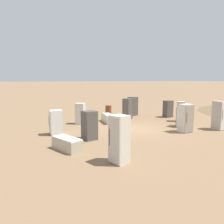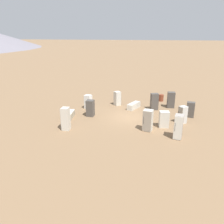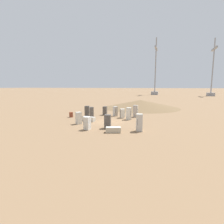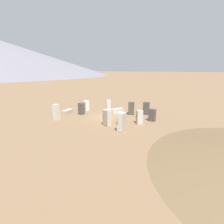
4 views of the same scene
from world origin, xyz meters
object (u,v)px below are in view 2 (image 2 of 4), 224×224
(discarded_fridge_6, at_px, (88,102))
(discarded_fridge_5, at_px, (90,108))
(discarded_fridge_2, at_px, (148,120))
(discarded_fridge_3, at_px, (183,115))
(discarded_fridge_0, at_px, (154,102))
(discarded_fridge_8, at_px, (117,98))
(discarded_fridge_9, at_px, (70,115))
(discarded_fridge_4, at_px, (171,100))
(rusty_barrel, at_px, (161,98))
(discarded_fridge_7, at_px, (164,119))
(discarded_fridge_12, at_px, (190,110))
(discarded_fridge_11, at_px, (178,127))
(discarded_fridge_1, at_px, (134,106))
(discarded_fridge_10, at_px, (66,119))

(discarded_fridge_6, bearing_deg, discarded_fridge_5, -142.27)
(discarded_fridge_2, xyz_separation_m, discarded_fridge_3, (-2.45, -2.85, -0.10))
(discarded_fridge_0, distance_m, discarded_fridge_6, 7.13)
(discarded_fridge_8, relative_size, discarded_fridge_9, 0.90)
(discarded_fridge_3, distance_m, discarded_fridge_9, 10.58)
(discarded_fridge_4, xyz_separation_m, rusty_barrel, (1.48, -2.12, -0.47))
(discarded_fridge_6, relative_size, discarded_fridge_7, 1.05)
(discarded_fridge_5, height_order, discarded_fridge_9, discarded_fridge_5)
(discarded_fridge_4, relative_size, discarded_fridge_12, 1.16)
(discarded_fridge_8, bearing_deg, discarded_fridge_5, -66.39)
(discarded_fridge_2, distance_m, discarded_fridge_8, 7.56)
(discarded_fridge_9, bearing_deg, discarded_fridge_5, -161.88)
(discarded_fridge_0, bearing_deg, discarded_fridge_6, 169.88)
(discarded_fridge_4, bearing_deg, discarded_fridge_11, -93.47)
(discarded_fridge_1, xyz_separation_m, discarded_fridge_11, (-5.42, 5.72, 0.63))
(discarded_fridge_1, xyz_separation_m, discarded_fridge_4, (-3.61, -2.02, 0.55))
(discarded_fridge_0, xyz_separation_m, discarded_fridge_8, (4.23, 0.07, -0.09))
(discarded_fridge_10, xyz_separation_m, discarded_fridge_12, (-9.30, -7.44, -0.22))
(discarded_fridge_1, distance_m, discarded_fridge_4, 4.17)
(discarded_fridge_6, bearing_deg, discarded_fridge_4, -61.09)
(discarded_fridge_7, height_order, discarded_fridge_8, discarded_fridge_8)
(discarded_fridge_0, distance_m, discarded_fridge_7, 4.82)
(discarded_fridge_5, distance_m, discarded_fridge_6, 2.42)
(discarded_fridge_4, distance_m, discarded_fridge_8, 5.94)
(discarded_fridge_0, relative_size, discarded_fridge_8, 1.12)
(discarded_fridge_4, height_order, rusty_barrel, discarded_fridge_4)
(discarded_fridge_3, distance_m, discarded_fridge_11, 3.39)
(discarded_fridge_1, xyz_separation_m, discarded_fridge_8, (2.12, -0.47, 0.47))
(discarded_fridge_4, distance_m, discarded_fridge_10, 12.04)
(discarded_fridge_5, height_order, discarded_fridge_7, discarded_fridge_5)
(discarded_fridge_3, relative_size, discarded_fridge_4, 0.92)
(discarded_fridge_2, distance_m, rusty_barrel, 9.36)
(discarded_fridge_5, height_order, discarded_fridge_8, discarded_fridge_5)
(discarded_fridge_5, relative_size, discarded_fridge_12, 1.08)
(rusty_barrel, bearing_deg, discarded_fridge_8, 40.76)
(discarded_fridge_1, height_order, discarded_fridge_12, discarded_fridge_12)
(discarded_fridge_4, relative_size, rusty_barrel, 2.16)
(discarded_fridge_4, relative_size, discarded_fridge_9, 0.99)
(discarded_fridge_2, relative_size, rusty_barrel, 2.24)
(discarded_fridge_2, distance_m, discarded_fridge_6, 8.14)
(discarded_fridge_6, height_order, discarded_fridge_11, discarded_fridge_11)
(discarded_fridge_7, height_order, rusty_barrel, discarded_fridge_7)
(discarded_fridge_6, distance_m, discarded_fridge_12, 10.56)
(discarded_fridge_4, distance_m, discarded_fridge_9, 11.10)
(discarded_fridge_6, bearing_deg, rusty_barrel, -44.71)
(discarded_fridge_3, relative_size, discarded_fridge_12, 1.07)
(discarded_fridge_0, relative_size, discarded_fridge_10, 0.91)
(discarded_fridge_5, bearing_deg, discarded_fridge_12, 12.61)
(discarded_fridge_4, height_order, discarded_fridge_5, discarded_fridge_4)
(discarded_fridge_0, height_order, discarded_fridge_4, discarded_fridge_0)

